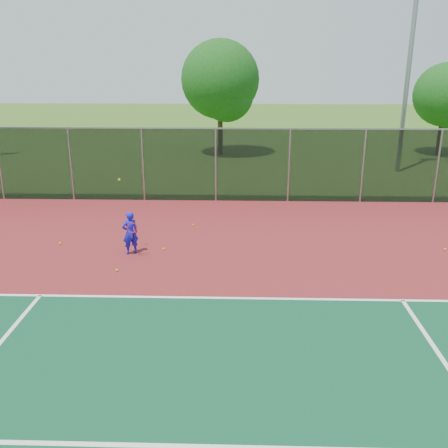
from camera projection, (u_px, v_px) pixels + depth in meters
The scene contains 12 objects.
ground at pixel (345, 373), 9.44m from camera, with size 120.00×120.00×0.00m, color #335B1A.
court_apron at pixel (328, 320), 11.34m from camera, with size 30.00×20.00×0.02m, color maroon.
fence_back at pixel (289, 165), 20.34m from camera, with size 30.00×0.06×3.03m.
tennis_player at pixel (130, 233), 15.01m from camera, with size 0.59×0.67×2.32m.
practice_ball_0 at pixel (60, 243), 15.94m from camera, with size 0.07×0.07×0.07m, color gold.
practice_ball_1 at pixel (117, 270), 13.91m from camera, with size 0.07×0.07×0.07m, color gold.
practice_ball_2 at pixel (164, 249), 15.48m from camera, with size 0.07×0.07×0.07m, color gold.
practice_ball_3 at pixel (194, 225), 17.72m from camera, with size 0.07×0.07×0.07m, color gold.
practice_ball_5 at pixel (445, 249), 15.44m from camera, with size 0.07×0.07×0.07m, color gold.
floodlight_n at pixel (412, 38), 24.28m from camera, with size 0.90×0.40×11.74m.
tree_back_left at pixel (222, 83), 29.61m from camera, with size 4.66×4.66×6.85m.
tree_back_mid at pixel (447, 98), 29.79m from camera, with size 3.76×3.76×5.52m.
Camera 1 is at (-2.06, -8.14, 5.65)m, focal length 40.00 mm.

